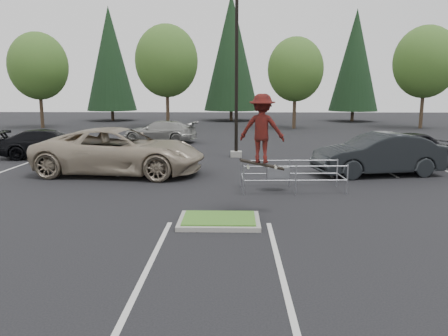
{
  "coord_description": "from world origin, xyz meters",
  "views": [
    {
      "loc": [
        0.41,
        -11.45,
        3.58
      ],
      "look_at": [
        0.1,
        1.5,
        1.26
      ],
      "focal_mm": 35.0,
      "sensor_mm": 36.0,
      "label": 1
    }
  ],
  "objects_px": {
    "decid_b": "(167,63)",
    "skateboarder": "(262,129)",
    "decid_d": "(425,64)",
    "car_l_black": "(50,144)",
    "car_r_charc": "(378,154)",
    "car_r_black": "(398,149)",
    "car_far_silver": "(160,131)",
    "conif_a": "(110,59)",
    "cart_corral": "(281,173)",
    "light_pole": "(237,71)",
    "car_l_tan": "(120,151)",
    "decid_a": "(39,68)",
    "conif_c": "(355,60)",
    "decid_c": "(295,71)",
    "conif_b": "(231,52)"
  },
  "relations": [
    {
      "from": "skateboarder",
      "to": "car_r_black",
      "type": "xyz_separation_m",
      "value": [
        6.8,
        7.8,
        -1.61
      ]
    },
    {
      "from": "cart_corral",
      "to": "car_r_black",
      "type": "relative_size",
      "value": 0.73
    },
    {
      "from": "decid_b",
      "to": "skateboarder",
      "type": "relative_size",
      "value": 4.41
    },
    {
      "from": "car_r_black",
      "to": "skateboarder",
      "type": "bearing_deg",
      "value": -56.05
    },
    {
      "from": "skateboarder",
      "to": "car_r_black",
      "type": "relative_size",
      "value": 0.43
    },
    {
      "from": "decid_b",
      "to": "car_far_silver",
      "type": "relative_size",
      "value": 1.88
    },
    {
      "from": "car_l_tan",
      "to": "car_r_black",
      "type": "relative_size",
      "value": 1.41
    },
    {
      "from": "light_pole",
      "to": "decid_b",
      "type": "distance_m",
      "value": 19.7
    },
    {
      "from": "car_l_tan",
      "to": "car_far_silver",
      "type": "relative_size",
      "value": 1.4
    },
    {
      "from": "decid_d",
      "to": "car_l_black",
      "type": "bearing_deg",
      "value": -145.55
    },
    {
      "from": "decid_d",
      "to": "conif_b",
      "type": "distance_m",
      "value": 20.76
    },
    {
      "from": "light_pole",
      "to": "conif_a",
      "type": "height_order",
      "value": "conif_a"
    },
    {
      "from": "decid_d",
      "to": "conif_c",
      "type": "height_order",
      "value": "conif_c"
    },
    {
      "from": "conif_a",
      "to": "skateboarder",
      "type": "xyz_separation_m",
      "value": [
        15.2,
        -39.0,
        -4.62
      ]
    },
    {
      "from": "conif_b",
      "to": "decid_d",
      "type": "bearing_deg",
      "value": -29.47
    },
    {
      "from": "conif_c",
      "to": "car_r_black",
      "type": "height_order",
      "value": "conif_c"
    },
    {
      "from": "decid_b",
      "to": "car_l_tan",
      "type": "height_order",
      "value": "decid_b"
    },
    {
      "from": "decid_b",
      "to": "car_r_black",
      "type": "xyz_separation_m",
      "value": [
        14.01,
        -21.73,
        -5.17
      ]
    },
    {
      "from": "decid_c",
      "to": "cart_corral",
      "type": "xyz_separation_m",
      "value": [
        -3.9,
        -25.85,
        -4.6
      ]
    },
    {
      "from": "decid_c",
      "to": "decid_d",
      "type": "relative_size",
      "value": 0.89
    },
    {
      "from": "conif_a",
      "to": "conif_b",
      "type": "xyz_separation_m",
      "value": [
        14.0,
        0.5,
        0.75
      ]
    },
    {
      "from": "decid_c",
      "to": "car_l_tan",
      "type": "relative_size",
      "value": 1.17
    },
    {
      "from": "cart_corral",
      "to": "car_r_black",
      "type": "bearing_deg",
      "value": 36.2
    },
    {
      "from": "decid_b",
      "to": "car_l_tan",
      "type": "xyz_separation_m",
      "value": [
        1.51,
        -23.53,
        -5.05
      ]
    },
    {
      "from": "conif_c",
      "to": "decid_b",
      "type": "bearing_deg",
      "value": -155.86
    },
    {
      "from": "car_l_tan",
      "to": "car_l_black",
      "type": "distance_m",
      "value": 6.7
    },
    {
      "from": "conif_a",
      "to": "car_l_black",
      "type": "xyz_separation_m",
      "value": [
        4.54,
        -28.5,
        -6.34
      ]
    },
    {
      "from": "light_pole",
      "to": "car_l_tan",
      "type": "height_order",
      "value": "light_pole"
    },
    {
      "from": "conif_a",
      "to": "cart_corral",
      "type": "height_order",
      "value": "conif_a"
    },
    {
      "from": "decid_b",
      "to": "cart_corral",
      "type": "distance_m",
      "value": 28.28
    },
    {
      "from": "decid_b",
      "to": "car_r_charc",
      "type": "relative_size",
      "value": 1.78
    },
    {
      "from": "conif_c",
      "to": "car_far_silver",
      "type": "height_order",
      "value": "conif_c"
    },
    {
      "from": "decid_d",
      "to": "car_r_charc",
      "type": "relative_size",
      "value": 1.74
    },
    {
      "from": "decid_c",
      "to": "skateboarder",
      "type": "xyz_separation_m",
      "value": [
        -4.79,
        -28.83,
        -2.77
      ]
    },
    {
      "from": "conif_c",
      "to": "cart_corral",
      "type": "bearing_deg",
      "value": -108.54
    },
    {
      "from": "decid_c",
      "to": "conif_c",
      "type": "xyz_separation_m",
      "value": [
        8.01,
        9.67,
        1.59
      ]
    },
    {
      "from": "conif_a",
      "to": "car_far_silver",
      "type": "xyz_separation_m",
      "value": [
        9.28,
        -21.41,
        -6.35
      ]
    },
    {
      "from": "car_l_black",
      "to": "decid_b",
      "type": "bearing_deg",
      "value": -19.57
    },
    {
      "from": "decid_d",
      "to": "cart_corral",
      "type": "distance_m",
      "value": 31.23
    },
    {
      "from": "decid_a",
      "to": "car_r_black",
      "type": "height_order",
      "value": "decid_a"
    },
    {
      "from": "light_pole",
      "to": "conif_c",
      "type": "distance_m",
      "value": 30.72
    },
    {
      "from": "decid_b",
      "to": "decid_a",
      "type": "bearing_deg",
      "value": -177.61
    },
    {
      "from": "decid_b",
      "to": "skateboarder",
      "type": "distance_m",
      "value": 30.61
    },
    {
      "from": "decid_a",
      "to": "conif_a",
      "type": "height_order",
      "value": "conif_a"
    },
    {
      "from": "decid_a",
      "to": "car_r_charc",
      "type": "height_order",
      "value": "decid_a"
    },
    {
      "from": "conif_a",
      "to": "cart_corral",
      "type": "relative_size",
      "value": 3.5
    },
    {
      "from": "decid_a",
      "to": "car_far_silver",
      "type": "distance_m",
      "value": 18.19
    },
    {
      "from": "conif_a",
      "to": "car_l_black",
      "type": "relative_size",
      "value": 2.5
    },
    {
      "from": "decid_b",
      "to": "skateboarder",
      "type": "xyz_separation_m",
      "value": [
        7.21,
        -29.53,
        -3.56
      ]
    },
    {
      "from": "decid_a",
      "to": "decid_b",
      "type": "relative_size",
      "value": 0.92
    }
  ]
}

